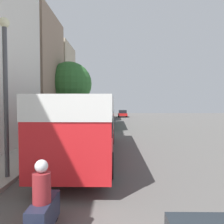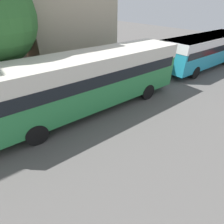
{
  "view_description": "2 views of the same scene",
  "coord_description": "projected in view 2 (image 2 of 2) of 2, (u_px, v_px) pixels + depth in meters",
  "views": [
    {
      "loc": [
        -0.41,
        -1.46,
        2.85
      ],
      "look_at": [
        -0.75,
        24.02,
        1.79
      ],
      "focal_mm": 35.0,
      "sensor_mm": 36.0,
      "label": 1
    },
    {
      "loc": [
        6.04,
        20.83,
        5.52
      ],
      "look_at": [
        0.31,
        25.18,
        0.9
      ],
      "focal_mm": 28.0,
      "sensor_mm": 36.0,
      "label": 2
    }
  ],
  "objects": [
    {
      "name": "building_end_row",
      "position": [
        59.0,
        4.0,
        13.98
      ],
      "size": [
        6.8,
        6.53,
        10.44
      ],
      "color": "#BCAD93",
      "rests_on": "ground_plane"
    },
    {
      "name": "bus_third_in_line",
      "position": [
        206.0,
        47.0,
        15.97
      ],
      "size": [
        2.66,
        10.22,
        2.88
      ],
      "color": "teal",
      "rests_on": "ground_plane"
    },
    {
      "name": "bus_following",
      "position": [
        89.0,
        75.0,
        9.47
      ],
      "size": [
        2.62,
        11.47,
        3.2
      ],
      "color": "#2D8447",
      "rests_on": "ground_plane"
    },
    {
      "name": "pedestrian_near_curb",
      "position": [
        120.0,
        64.0,
        14.28
      ],
      "size": [
        0.37,
        0.37,
        1.84
      ],
      "color": "#232838",
      "rests_on": "sidewalk"
    },
    {
      "name": "pedestrian_walking_away",
      "position": [
        175.0,
        51.0,
        18.37
      ],
      "size": [
        0.34,
        0.34,
        1.7
      ],
      "color": "#232838",
      "rests_on": "sidewalk"
    }
  ]
}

